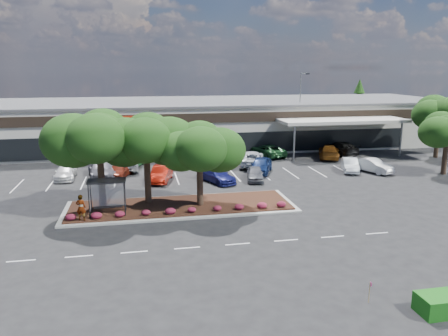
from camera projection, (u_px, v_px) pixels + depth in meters
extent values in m
plane|color=black|center=(214.00, 223.00, 31.17)|extent=(160.00, 160.00, 0.00)
cube|color=beige|center=(174.00, 123.00, 63.01)|extent=(80.00, 20.00, 6.00)
cube|color=#4E4E51|center=(174.00, 102.00, 62.32)|extent=(80.40, 20.40, 0.30)
cube|color=black|center=(181.00, 119.00, 52.99)|extent=(80.00, 0.25, 1.20)
cube|color=black|center=(181.00, 145.00, 53.71)|extent=(60.00, 0.18, 2.60)
cube|color=red|center=(130.00, 120.00, 51.81)|extent=(6.00, 0.12, 1.00)
cube|color=beige|center=(342.00, 121.00, 54.48)|extent=(16.00, 5.00, 0.40)
cylinder|color=slate|center=(294.00, 143.00, 51.77)|extent=(0.24, 0.24, 4.20)
cylinder|color=slate|center=(401.00, 140.00, 54.39)|extent=(0.24, 0.24, 4.20)
cube|color=#A6A6A0|center=(181.00, 207.00, 34.60)|extent=(18.00, 6.00, 0.15)
cube|color=#472B1A|center=(181.00, 205.00, 34.57)|extent=(17.20, 5.20, 0.12)
cube|color=silver|center=(21.00, 261.00, 25.10)|extent=(1.60, 0.12, 0.01)
cube|color=silver|center=(79.00, 256.00, 25.69)|extent=(1.60, 0.12, 0.01)
cube|color=silver|center=(134.00, 252.00, 26.29)|extent=(1.60, 0.12, 0.01)
cube|color=silver|center=(187.00, 248.00, 26.89)|extent=(1.60, 0.12, 0.01)
cube|color=silver|center=(238.00, 244.00, 27.49)|extent=(1.60, 0.12, 0.01)
cube|color=silver|center=(286.00, 240.00, 28.09)|extent=(1.60, 0.12, 0.01)
cube|color=silver|center=(333.00, 237.00, 28.68)|extent=(1.60, 0.12, 0.01)
cube|color=silver|center=(377.00, 233.00, 29.28)|extent=(1.60, 0.12, 0.01)
cube|color=silver|center=(17.00, 186.00, 40.99)|extent=(0.12, 5.00, 0.01)
cube|color=silver|center=(51.00, 184.00, 41.55)|extent=(0.12, 5.00, 0.01)
cube|color=silver|center=(84.00, 183.00, 42.11)|extent=(0.12, 5.00, 0.01)
cube|color=silver|center=(115.00, 181.00, 42.68)|extent=(0.12, 5.00, 0.01)
cube|color=silver|center=(147.00, 180.00, 43.24)|extent=(0.12, 5.00, 0.01)
cube|color=silver|center=(177.00, 178.00, 43.80)|extent=(0.12, 5.00, 0.01)
cube|color=silver|center=(206.00, 177.00, 44.36)|extent=(0.12, 5.00, 0.01)
cube|color=silver|center=(235.00, 176.00, 44.92)|extent=(0.12, 5.00, 0.01)
cube|color=silver|center=(263.00, 174.00, 45.48)|extent=(0.12, 5.00, 0.01)
cube|color=silver|center=(291.00, 173.00, 46.04)|extent=(0.12, 5.00, 0.01)
cube|color=silver|center=(317.00, 172.00, 46.60)|extent=(0.12, 5.00, 0.01)
cube|color=silver|center=(343.00, 170.00, 47.16)|extent=(0.12, 5.00, 0.01)
cylinder|color=black|center=(91.00, 196.00, 32.49)|extent=(0.08, 0.08, 2.50)
cylinder|color=black|center=(125.00, 194.00, 32.96)|extent=(0.08, 0.08, 2.50)
cylinder|color=black|center=(89.00, 201.00, 31.25)|extent=(0.08, 0.08, 2.50)
cylinder|color=black|center=(125.00, 199.00, 31.72)|extent=(0.08, 0.08, 2.50)
cube|color=black|center=(106.00, 181.00, 31.81)|extent=(2.75, 1.55, 0.10)
cube|color=silver|center=(108.00, 194.00, 32.70)|extent=(2.30, 0.03, 2.00)
cube|color=black|center=(108.00, 207.00, 32.52)|extent=(2.00, 0.35, 0.06)
cone|color=#183C0E|center=(358.00, 104.00, 78.59)|extent=(3.96, 3.96, 9.00)
imported|color=#594C47|center=(81.00, 208.00, 30.79)|extent=(0.79, 0.61, 1.91)
cube|color=#A6A6A0|center=(298.00, 146.00, 61.03)|extent=(0.50, 0.50, 0.40)
cylinder|color=slate|center=(300.00, 109.00, 59.88)|extent=(0.14, 0.14, 9.86)
cube|color=slate|center=(304.00, 73.00, 59.03)|extent=(0.92, 0.50, 0.14)
cube|color=black|center=(306.00, 74.00, 59.29)|extent=(0.52, 0.43, 0.18)
cube|color=#997C50|center=(369.00, 293.00, 20.51)|extent=(0.03, 0.03, 1.04)
cube|color=#FD42A4|center=(371.00, 284.00, 20.42)|extent=(0.02, 0.14, 0.18)
imported|color=silver|center=(66.00, 172.00, 43.61)|extent=(1.93, 4.63, 1.34)
imported|color=maroon|center=(119.00, 170.00, 44.17)|extent=(2.99, 4.70, 1.49)
imported|color=slate|center=(101.00, 169.00, 44.13)|extent=(3.34, 6.25, 1.72)
imported|color=maroon|center=(161.00, 174.00, 42.55)|extent=(2.70, 4.86, 1.52)
imported|color=navy|center=(217.00, 175.00, 42.23)|extent=(3.62, 4.98, 1.34)
imported|color=slate|center=(255.00, 174.00, 42.89)|extent=(2.42, 4.18, 1.34)
imported|color=navy|center=(261.00, 165.00, 45.95)|extent=(3.79, 5.20, 1.65)
imported|color=silver|center=(350.00, 165.00, 46.60)|extent=(2.89, 4.54, 1.41)
imported|color=silver|center=(373.00, 166.00, 46.23)|extent=(3.23, 4.65, 1.45)
imported|color=#195622|center=(133.00, 160.00, 48.56)|extent=(3.30, 5.20, 1.62)
imported|color=#A3A8AF|center=(124.00, 162.00, 47.37)|extent=(3.15, 6.31, 1.72)
imported|color=brown|center=(183.00, 158.00, 50.42)|extent=(4.12, 5.52, 1.39)
imported|color=#165222|center=(205.00, 158.00, 49.80)|extent=(4.14, 5.81, 1.56)
imported|color=silver|center=(251.00, 158.00, 49.31)|extent=(4.11, 6.49, 1.67)
imported|color=#194622|center=(267.00, 150.00, 54.39)|extent=(4.04, 6.08, 1.55)
imported|color=brown|center=(329.00, 152.00, 53.36)|extent=(4.17, 6.06, 1.63)
imported|color=black|center=(340.00, 148.00, 55.51)|extent=(3.34, 6.15, 1.69)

